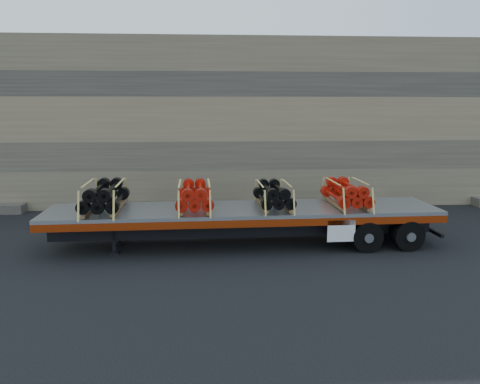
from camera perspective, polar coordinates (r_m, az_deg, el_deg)
The scene contains 7 objects.
ground at distance 14.83m, azimuth -3.84°, elevation -6.20°, with size 120.00×120.00×0.00m, color black.
rock_wall at distance 20.72m, azimuth -3.98°, elevation 8.40°, with size 44.00×3.00×7.00m, color #7A6B54.
trailer at distance 14.41m, azimuth 0.41°, elevation -4.22°, with size 11.85×2.28×1.19m, color #9EA0A5, non-canonical shape.
bundle_front at distance 14.37m, azimuth -16.17°, elevation -0.61°, with size 1.14×2.28×0.81m, color black, non-canonical shape.
bundle_midfront at distance 14.12m, azimuth -5.56°, elevation -0.54°, with size 1.07×2.13×0.76m, color #B61609, non-canonical shape.
bundle_midrear at distance 14.32m, azimuth 4.09°, elevation -0.44°, with size 1.01×2.02×0.72m, color black, non-canonical shape.
bundle_rear at distance 14.86m, azimuth 12.80°, elevation -0.22°, with size 1.05×2.10×0.75m, color #B61609, non-canonical shape.
Camera 1 is at (0.04, -14.20, 4.26)m, focal length 35.00 mm.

